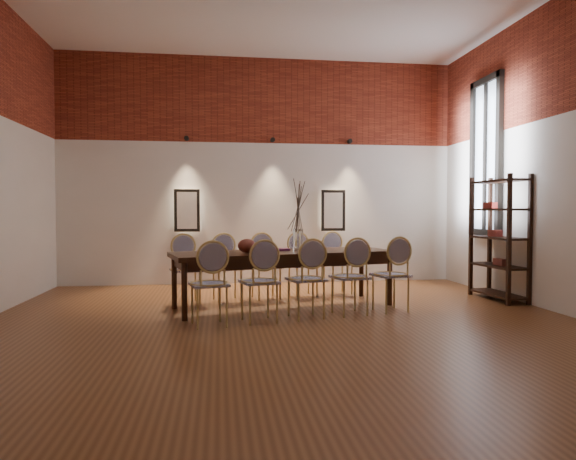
{
  "coord_description": "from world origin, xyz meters",
  "views": [
    {
      "loc": [
        -0.75,
        -5.66,
        1.29
      ],
      "look_at": [
        0.11,
        0.73,
        1.05
      ],
      "focal_mm": 32.0,
      "sensor_mm": 36.0,
      "label": 1
    }
  ],
  "objects": [
    {
      "name": "floor",
      "position": [
        0.0,
        0.0,
        -0.01
      ],
      "size": [
        7.0,
        7.0,
        0.02
      ],
      "primitive_type": "cube",
      "color": "brown",
      "rests_on": "ground"
    },
    {
      "name": "wall_back",
      "position": [
        0.0,
        3.55,
        2.0
      ],
      "size": [
        7.0,
        0.1,
        4.0
      ],
      "primitive_type": "cube",
      "color": "silver",
      "rests_on": "ground"
    },
    {
      "name": "wall_front",
      "position": [
        0.0,
        -3.55,
        2.0
      ],
      "size": [
        7.0,
        0.1,
        4.0
      ],
      "primitive_type": "cube",
      "color": "silver",
      "rests_on": "ground"
    },
    {
      "name": "brick_band_back",
      "position": [
        0.0,
        3.48,
        3.25
      ],
      "size": [
        7.0,
        0.02,
        1.5
      ],
      "primitive_type": "cube",
      "color": "maroon",
      "rests_on": "ground"
    },
    {
      "name": "niche_left",
      "position": [
        -1.3,
        3.45,
        1.3
      ],
      "size": [
        0.36,
        0.06,
        0.66
      ],
      "primitive_type": "cube",
      "color": "#FFEAC6",
      "rests_on": "wall_back"
    },
    {
      "name": "niche_right",
      "position": [
        1.3,
        3.45,
        1.3
      ],
      "size": [
        0.36,
        0.06,
        0.66
      ],
      "primitive_type": "cube",
      "color": "#FFEAC6",
      "rests_on": "wall_back"
    },
    {
      "name": "spot_fixture_left",
      "position": [
        -1.3,
        3.42,
        2.55
      ],
      "size": [
        0.08,
        0.1,
        0.08
      ],
      "primitive_type": "cylinder",
      "rotation": [
        1.57,
        0.0,
        0.0
      ],
      "color": "black",
      "rests_on": "wall_back"
    },
    {
      "name": "spot_fixture_mid",
      "position": [
        0.2,
        3.42,
        2.55
      ],
      "size": [
        0.08,
        0.1,
        0.08
      ],
      "primitive_type": "cylinder",
      "rotation": [
        1.57,
        0.0,
        0.0
      ],
      "color": "black",
      "rests_on": "wall_back"
    },
    {
      "name": "spot_fixture_right",
      "position": [
        1.6,
        3.42,
        2.55
      ],
      "size": [
        0.08,
        0.1,
        0.08
      ],
      "primitive_type": "cylinder",
      "rotation": [
        1.57,
        0.0,
        0.0
      ],
      "color": "black",
      "rests_on": "wall_back"
    },
    {
      "name": "window_glass",
      "position": [
        3.46,
        2.0,
        2.15
      ],
      "size": [
        0.02,
        0.78,
        2.38
      ],
      "primitive_type": "cube",
      "color": "silver",
      "rests_on": "wall_right"
    },
    {
      "name": "window_frame",
      "position": [
        3.44,
        2.0,
        2.15
      ],
      "size": [
        0.08,
        0.9,
        2.5
      ],
      "primitive_type": "cube",
      "color": "black",
      "rests_on": "wall_right"
    },
    {
      "name": "window_mullion",
      "position": [
        3.44,
        2.0,
        2.15
      ],
      "size": [
        0.06,
        0.06,
        2.4
      ],
      "primitive_type": "cube",
      "color": "black",
      "rests_on": "wall_right"
    },
    {
      "name": "dining_table",
      "position": [
        0.11,
        1.13,
        0.38
      ],
      "size": [
        3.09,
        1.6,
        0.75
      ],
      "primitive_type": "cube",
      "rotation": [
        0.0,
        0.0,
        0.23
      ],
      "color": "black",
      "rests_on": "floor"
    },
    {
      "name": "chair_near_a",
      "position": [
        -0.86,
        0.13,
        0.47
      ],
      "size": [
        0.53,
        0.53,
        0.94
      ],
      "primitive_type": null,
      "rotation": [
        0.0,
        0.0,
        0.23
      ],
      "color": "tan",
      "rests_on": "floor"
    },
    {
      "name": "chair_near_b",
      "position": [
        -0.29,
        0.26,
        0.47
      ],
      "size": [
        0.53,
        0.53,
        0.94
      ],
      "primitive_type": null,
      "rotation": [
        0.0,
        0.0,
        0.23
      ],
      "color": "tan",
      "rests_on": "floor"
    },
    {
      "name": "chair_near_c",
      "position": [
        0.29,
        0.4,
        0.47
      ],
      "size": [
        0.53,
        0.53,
        0.94
      ],
      "primitive_type": null,
      "rotation": [
        0.0,
        0.0,
        0.23
      ],
      "color": "tan",
      "rests_on": "floor"
    },
    {
      "name": "chair_near_d",
      "position": [
        0.86,
        0.54,
        0.47
      ],
      "size": [
        0.53,
        0.53,
        0.94
      ],
      "primitive_type": null,
      "rotation": [
        0.0,
        0.0,
        0.23
      ],
      "color": "tan",
      "rests_on": "floor"
    },
    {
      "name": "chair_near_e",
      "position": [
        1.44,
        0.67,
        0.47
      ],
      "size": [
        0.53,
        0.53,
        0.94
      ],
      "primitive_type": null,
      "rotation": [
        0.0,
        0.0,
        0.23
      ],
      "color": "tan",
      "rests_on": "floor"
    },
    {
      "name": "chair_far_a",
      "position": [
        -1.21,
        1.6,
        0.47
      ],
      "size": [
        0.53,
        0.53,
        0.94
      ],
      "primitive_type": null,
      "rotation": [
        0.0,
        0.0,
        3.37
      ],
      "color": "tan",
      "rests_on": "floor"
    },
    {
      "name": "chair_far_b",
      "position": [
        -0.64,
        1.73,
        0.47
      ],
      "size": [
        0.53,
        0.53,
        0.94
      ],
      "primitive_type": null,
      "rotation": [
        0.0,
        0.0,
        3.37
      ],
      "color": "tan",
      "rests_on": "floor"
    },
    {
      "name": "chair_far_c",
      "position": [
        -0.06,
        1.87,
        0.47
      ],
      "size": [
        0.53,
        0.53,
        0.94
      ],
      "primitive_type": null,
      "rotation": [
        0.0,
        0.0,
        3.37
      ],
      "color": "tan",
      "rests_on": "floor"
    },
    {
      "name": "chair_far_d",
      "position": [
        0.51,
        2.0,
        0.47
      ],
      "size": [
        0.53,
        0.53,
        0.94
      ],
      "primitive_type": null,
      "rotation": [
        0.0,
        0.0,
        3.37
      ],
      "color": "tan",
      "rests_on": "floor"
    },
    {
      "name": "chair_far_e",
      "position": [
        1.09,
        2.14,
        0.47
      ],
      "size": [
        0.53,
        0.53,
        0.94
      ],
      "primitive_type": null,
      "rotation": [
        0.0,
        0.0,
        3.37
      ],
      "color": "tan",
      "rests_on": "floor"
    },
    {
      "name": "vase",
      "position": [
        0.31,
        1.18,
        0.9
      ],
      "size": [
        0.14,
        0.14,
        0.3
      ],
      "primitive_type": "cylinder",
      "color": "silver",
      "rests_on": "dining_table"
    },
    {
      "name": "dried_branches",
      "position": [
        0.31,
        1.18,
        1.35
      ],
      "size": [
        0.5,
        0.5,
        0.7
      ],
      "primitive_type": null,
      "color": "#443629",
      "rests_on": "vase"
    },
    {
      "name": "bowl",
      "position": [
        -0.39,
        0.96,
        0.84
      ],
      "size": [
        0.24,
        0.24,
        0.18
      ],
      "primitive_type": "ellipsoid",
      "color": "maroon",
      "rests_on": "dining_table"
    },
    {
      "name": "book",
      "position": [
        0.06,
        1.26,
        0.77
      ],
      "size": [
        0.29,
        0.24,
        0.03
      ],
      "primitive_type": "cube",
      "rotation": [
        0.0,
        0.0,
        0.23
      ],
      "color": "#7D2855",
      "rests_on": "dining_table"
    },
    {
      "name": "shelving_rack",
      "position": [
        3.28,
        1.3,
        0.9
      ],
      "size": [
        0.45,
        1.02,
        1.8
      ],
      "primitive_type": null,
      "rotation": [
        0.0,
        0.0,
        0.07
      ],
      "color": "black",
      "rests_on": "floor"
    }
  ]
}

